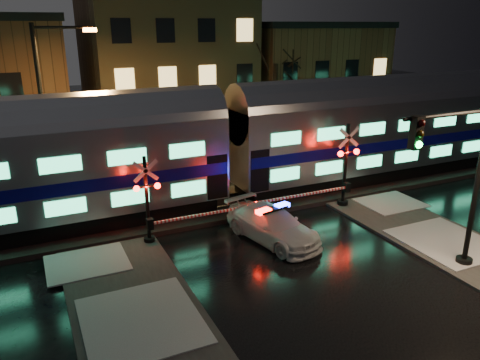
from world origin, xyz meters
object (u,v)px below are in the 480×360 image
police_car (273,225)px  crossing_signal_right (340,175)px  traffic_light (458,186)px  streetlight (49,104)px  crossing_signal_left (157,208)px

police_car → crossing_signal_right: size_ratio=0.84×
police_car → traffic_light: bearing=-61.0°
crossing_signal_right → streetlight: 14.62m
streetlight → crossing_signal_right: bearing=-28.0°
crossing_signal_left → streetlight: 8.27m
crossing_signal_right → crossing_signal_left: crossing_signal_right is taller
crossing_signal_right → traffic_light: bearing=-91.6°
crossing_signal_right → crossing_signal_left: (-9.26, -0.01, -0.19)m
police_car → streetlight: 12.35m
crossing_signal_right → streetlight: bearing=152.0°
police_car → crossing_signal_left: crossing_signal_left is taller
crossing_signal_right → crossing_signal_left: size_ratio=1.12×
crossing_signal_right → traffic_light: size_ratio=0.94×
crossing_signal_left → traffic_light: (9.07, -6.93, 1.84)m
traffic_light → streetlight: bearing=139.8°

